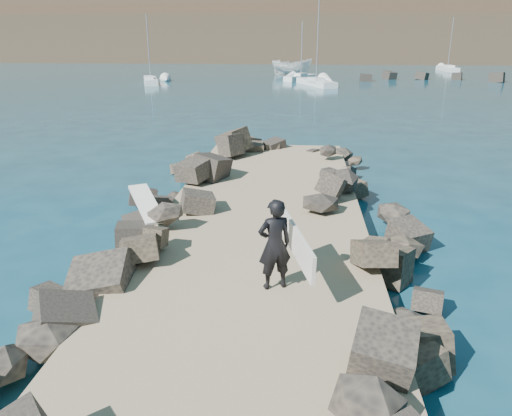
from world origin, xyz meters
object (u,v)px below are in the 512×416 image
at_px(surfboard_resting, 147,207).
at_px(sailboat_f, 491,62).
at_px(boat_imported, 292,67).
at_px(surfer_with_board, 278,244).

bearing_deg(surfboard_resting, sailboat_f, 35.94).
height_order(boat_imported, sailboat_f, sailboat_f).
relative_size(surfboard_resting, boat_imported, 0.37).
height_order(surfer_with_board, sailboat_f, sailboat_f).
bearing_deg(surfer_with_board, surfboard_resting, 137.30).
relative_size(boat_imported, surfer_with_board, 2.50).
bearing_deg(surfboard_resting, surfer_with_board, -72.79).
distance_m(surfboard_resting, boat_imported, 63.06).
relative_size(boat_imported, sailboat_f, 0.87).
distance_m(surfboard_resting, sailboat_f, 104.20).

